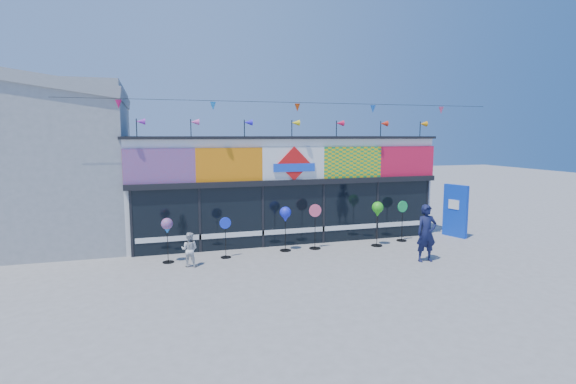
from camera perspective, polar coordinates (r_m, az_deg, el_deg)
name	(u,v)px	position (r m, az deg, el deg)	size (l,w,h in m)	color
ground	(327,271)	(14.09, 5.01, -9.91)	(80.00, 80.00, 0.00)	slate
kite_shop	(276,184)	(19.21, -1.57, 0.96)	(16.00, 5.70, 5.31)	white
neighbour_building	(16,160)	(20.10, -31.22, 3.51)	(8.18, 7.20, 6.87)	#9A9D9F
blue_sign	(455,211)	(19.58, 20.48, -2.24)	(0.48, 1.07, 2.14)	#0D3CC8
spinner_0	(167,227)	(15.11, -15.11, -4.32)	(0.37, 0.37, 1.48)	black
spinner_1	(226,236)	(15.41, -7.94, -5.60)	(0.39, 0.36, 1.40)	black
spinner_2	(285,216)	(16.05, -0.34, -3.01)	(0.41, 0.41, 1.61)	black
spinner_3	(315,225)	(16.45, 3.46, -4.25)	(0.46, 0.42, 1.65)	black
spinner_4	(378,211)	(17.08, 11.30, -2.33)	(0.43, 0.43, 1.68)	black
spinner_5	(402,220)	(18.19, 14.30, -3.44)	(0.45, 0.41, 1.60)	black
adult_man	(426,233)	(15.48, 17.18, -5.02)	(0.69, 0.45, 1.89)	#121639
child	(189,249)	(14.65, -12.41, -7.14)	(0.54, 0.31, 1.10)	silver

